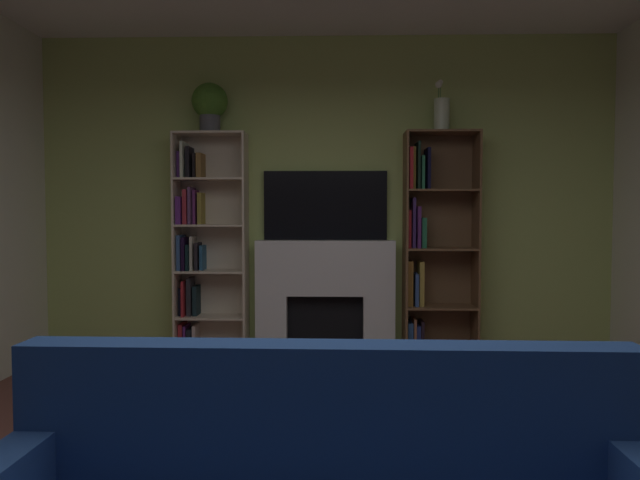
{
  "coord_description": "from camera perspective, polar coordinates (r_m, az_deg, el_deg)",
  "views": [
    {
      "loc": [
        0.1,
        -2.5,
        1.33
      ],
      "look_at": [
        0.0,
        1.14,
        1.16
      ],
      "focal_mm": 33.55,
      "sensor_mm": 36.0,
      "label": 1
    }
  ],
  "objects": [
    {
      "name": "bookshelf_left",
      "position": [
        5.39,
        -11.06,
        -0.89
      ],
      "size": [
        0.63,
        0.28,
        2.02
      ],
      "color": "beige",
      "rests_on": "ground_plane"
    },
    {
      "name": "vase_with_flowers",
      "position": [
        5.34,
        11.51,
        11.75
      ],
      "size": [
        0.13,
        0.13,
        0.45
      ],
      "color": "beige",
      "rests_on": "bookshelf_right"
    },
    {
      "name": "potted_plant",
      "position": [
        5.4,
        -10.47,
        12.63
      ],
      "size": [
        0.31,
        0.31,
        0.43
      ],
      "color": "#505259",
      "rests_on": "bookshelf_left"
    },
    {
      "name": "bookshelf_right",
      "position": [
        5.31,
        10.49,
        -0.98
      ],
      "size": [
        0.63,
        0.32,
        2.02
      ],
      "color": "brown",
      "rests_on": "ground_plane"
    },
    {
      "name": "wall_back_accent",
      "position": [
        5.38,
        0.53,
        3.9
      ],
      "size": [
        5.2,
        0.06,
        2.88
      ],
      "primitive_type": "cube",
      "color": "#B0C76C",
      "rests_on": "ground_plane"
    },
    {
      "name": "fireplace",
      "position": [
        5.3,
        0.49,
        -5.62
      ],
      "size": [
        1.32,
        0.5,
        1.08
      ],
      "color": "white",
      "rests_on": "ground_plane"
    },
    {
      "name": "tv",
      "position": [
        5.32,
        0.51,
        3.31
      ],
      "size": [
        1.09,
        0.06,
        0.61
      ],
      "primitive_type": "cube",
      "color": "black",
      "rests_on": "fireplace"
    }
  ]
}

